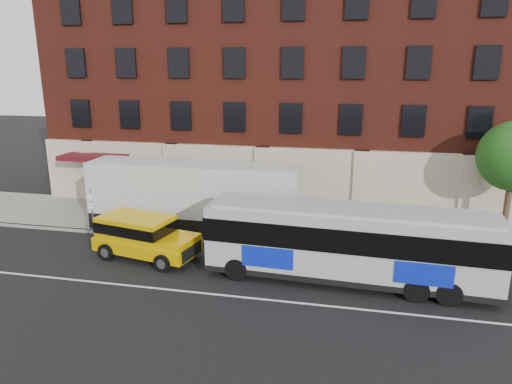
% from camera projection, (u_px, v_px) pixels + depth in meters
% --- Properties ---
extents(ground, '(120.00, 120.00, 0.00)m').
position_uv_depth(ground, '(205.00, 300.00, 18.35)').
color(ground, black).
rests_on(ground, ground).
extents(sidewalk, '(60.00, 6.00, 0.15)m').
position_uv_depth(sidewalk, '(253.00, 224.00, 26.82)').
color(sidewalk, gray).
rests_on(sidewalk, ground).
extents(kerb, '(60.00, 0.25, 0.15)m').
position_uv_depth(kerb, '(241.00, 243.00, 23.99)').
color(kerb, gray).
rests_on(kerb, ground).
extents(lane_line, '(60.00, 0.12, 0.01)m').
position_uv_depth(lane_line, '(208.00, 294.00, 18.82)').
color(lane_line, silver).
rests_on(lane_line, ground).
extents(building, '(30.00, 12.10, 15.00)m').
position_uv_depth(building, '(277.00, 86.00, 32.31)').
color(building, '#5C2015').
rests_on(building, sidewalk).
extents(sign_pole, '(0.30, 0.20, 2.50)m').
position_uv_depth(sign_pole, '(91.00, 207.00, 25.46)').
color(sign_pole, slate).
rests_on(sign_pole, ground).
extents(city_bus, '(12.19, 3.22, 3.31)m').
position_uv_depth(city_bus, '(348.00, 241.00, 19.49)').
color(city_bus, '#A8ACB2').
rests_on(city_bus, ground).
extents(yellow_suv, '(5.43, 3.10, 2.02)m').
position_uv_depth(yellow_suv, '(142.00, 234.00, 22.17)').
color(yellow_suv, '#D9A700').
rests_on(yellow_suv, ground).
extents(shipping_container, '(11.67, 2.53, 3.89)m').
position_uv_depth(shipping_container, '(194.00, 198.00, 25.41)').
color(shipping_container, black).
rests_on(shipping_container, ground).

